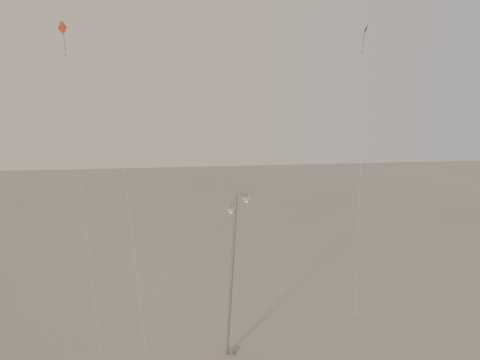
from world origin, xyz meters
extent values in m
cylinder|color=gray|center=(0.80, 1.72, 0.15)|extent=(0.44, 0.44, 0.30)
cylinder|color=gray|center=(0.80, 1.72, 4.99)|extent=(0.77, 0.18, 9.97)
cylinder|color=gray|center=(1.39, 1.72, 10.03)|extent=(0.14, 0.14, 0.18)
cylinder|color=gray|center=(1.58, 1.88, 9.88)|extent=(0.42, 0.38, 0.07)
cylinder|color=gray|center=(1.76, 2.05, 9.73)|extent=(0.06, 0.06, 0.30)
ellipsoid|color=#BABAB4|center=(1.76, 2.05, 9.58)|extent=(0.52, 0.52, 0.18)
cylinder|color=gray|center=(1.09, 1.72, 9.43)|extent=(0.60, 0.07, 0.07)
cylinder|color=gray|center=(0.79, 1.72, 9.23)|extent=(0.06, 0.06, 0.40)
ellipsoid|color=#BABAB4|center=(0.79, 1.72, 9.03)|extent=(0.52, 0.52, 0.18)
cylinder|color=beige|center=(-11.54, 9.24, 15.88)|extent=(9.91, 16.75, 31.67)
cylinder|color=beige|center=(-5.41, 3.09, 12.18)|extent=(2.83, 11.04, 24.27)
cylinder|color=beige|center=(1.53, 15.90, 17.34)|extent=(10.83, 11.79, 34.58)
cylinder|color=gray|center=(-3.87, 10.01, 0.05)|extent=(0.06, 0.06, 0.10)
cube|color=maroon|center=(-8.10, 1.35, 19.16)|extent=(0.55, 0.51, 0.69)
cylinder|color=maroon|center=(-8.04, 1.49, 18.29)|extent=(0.09, 0.18, 1.12)
cylinder|color=beige|center=(-7.40, 0.68, 9.61)|extent=(1.41, 1.36, 19.11)
cube|color=black|center=(10.70, 7.15, 19.96)|extent=(0.37, 0.63, 0.68)
cylinder|color=black|center=(10.55, 7.17, 18.99)|extent=(0.21, 0.06, 1.32)
cylinder|color=beige|center=(10.34, 6.19, 10.00)|extent=(0.73, 1.93, 19.91)
cylinder|color=gray|center=(9.99, 5.23, 0.05)|extent=(0.06, 0.06, 0.10)
cylinder|color=beige|center=(1.82, 14.25, 13.65)|extent=(3.20, 6.76, 27.20)
cylinder|color=gray|center=(0.22, 10.88, 0.05)|extent=(0.06, 0.06, 0.10)
camera|label=1|loc=(-3.13, -28.43, 16.12)|focal=40.00mm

